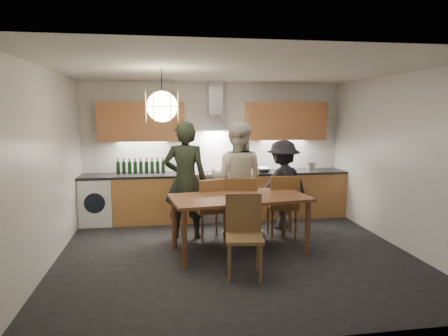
{
  "coord_description": "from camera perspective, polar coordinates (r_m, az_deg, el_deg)",
  "views": [
    {
      "loc": [
        -1.02,
        -5.44,
        2.02
      ],
      "look_at": [
        -0.1,
        0.4,
        1.2
      ],
      "focal_mm": 32.0,
      "sensor_mm": 36.0,
      "label": 1
    }
  ],
  "objects": [
    {
      "name": "chair_front",
      "position": [
        5.05,
        2.86,
        -8.7
      ],
      "size": [
        0.51,
        0.51,
        1.01
      ],
      "rotation": [
        0.0,
        0.0,
        -0.14
      ],
      "color": "brown",
      "rests_on": "ground"
    },
    {
      "name": "dining_table",
      "position": [
        5.79,
        2.24,
        -4.98
      ],
      "size": [
        2.07,
        1.22,
        0.83
      ],
      "rotation": [
        0.0,
        0.0,
        0.13
      ],
      "color": "brown",
      "rests_on": "ground"
    },
    {
      "name": "counter_run",
      "position": [
        7.62,
        -0.88,
        -3.98
      ],
      "size": [
        5.0,
        0.62,
        0.9
      ],
      "color": "tan",
      "rests_on": "ground"
    },
    {
      "name": "pendant_lamp",
      "position": [
        5.34,
        -8.84,
        8.67
      ],
      "size": [
        0.43,
        0.43,
        0.7
      ],
      "color": "black",
      "rests_on": "ground"
    },
    {
      "name": "chair_back_left",
      "position": [
        6.29,
        -1.8,
        -5.38
      ],
      "size": [
        0.54,
        0.54,
        1.01
      ],
      "rotation": [
        0.0,
        0.0,
        3.35
      ],
      "color": "brown",
      "rests_on": "ground"
    },
    {
      "name": "stock_pot",
      "position": [
        7.99,
        12.33,
        0.17
      ],
      "size": [
        0.24,
        0.24,
        0.14
      ],
      "primitive_type": "cylinder",
      "rotation": [
        0.0,
        0.0,
        0.23
      ],
      "color": "#ADADB1",
      "rests_on": "counter_run"
    },
    {
      "name": "ground",
      "position": [
        5.89,
        1.61,
        -12.16
      ],
      "size": [
        5.0,
        5.0,
        0.0
      ],
      "primitive_type": "plane",
      "color": "black",
      "rests_on": "ground"
    },
    {
      "name": "wall_fixtures",
      "position": [
        7.57,
        -1.2,
        6.78
      ],
      "size": [
        4.3,
        0.54,
        1.1
      ],
      "color": "#D38751",
      "rests_on": "ground"
    },
    {
      "name": "person_mid",
      "position": [
        6.56,
        1.88,
        -1.58
      ],
      "size": [
        1.1,
        0.99,
        1.88
      ],
      "primitive_type": "imported",
      "rotation": [
        0.0,
        0.0,
        2.78
      ],
      "color": "beige",
      "rests_on": "ground"
    },
    {
      "name": "chair_back_right",
      "position": [
        6.5,
        8.47,
        -4.86
      ],
      "size": [
        0.5,
        0.5,
        1.04
      ],
      "rotation": [
        0.0,
        0.0,
        3.08
      ],
      "color": "brown",
      "rests_on": "ground"
    },
    {
      "name": "mixing_bowl",
      "position": [
        7.66,
        5.61,
        -0.23
      ],
      "size": [
        0.36,
        0.36,
        0.08
      ],
      "primitive_type": "imported",
      "rotation": [
        0.0,
        0.0,
        -0.04
      ],
      "color": "silver",
      "rests_on": "counter_run"
    },
    {
      "name": "person_left",
      "position": [
        6.43,
        -5.54,
        -1.78
      ],
      "size": [
        0.74,
        0.54,
        1.89
      ],
      "primitive_type": "imported",
      "rotation": [
        0.0,
        0.0,
        3.01
      ],
      "color": "black",
      "rests_on": "ground"
    },
    {
      "name": "person_right",
      "position": [
        7.03,
        8.38,
        -2.38
      ],
      "size": [
        1.13,
        0.86,
        1.55
      ],
      "primitive_type": "imported",
      "rotation": [
        0.0,
        0.0,
        3.46
      ],
      "color": "black",
      "rests_on": "ground"
    },
    {
      "name": "room_shell",
      "position": [
        5.54,
        1.68,
        4.66
      ],
      "size": [
        5.02,
        4.52,
        2.61
      ],
      "color": "white",
      "rests_on": "ground"
    },
    {
      "name": "range_stove",
      "position": [
        7.62,
        -1.05,
        -4.06
      ],
      "size": [
        0.9,
        0.6,
        0.92
      ],
      "color": "silver",
      "rests_on": "ground"
    },
    {
      "name": "wine_bottles",
      "position": [
        7.55,
        -11.79,
        0.3
      ],
      "size": [
        0.89,
        0.07,
        0.29
      ],
      "color": "black",
      "rests_on": "counter_run"
    },
    {
      "name": "chair_back_mid",
      "position": [
        6.34,
        2.72,
        -5.23
      ],
      "size": [
        0.55,
        0.55,
        1.01
      ],
      "rotation": [
        0.0,
        0.0,
        2.91
      ],
      "color": "brown",
      "rests_on": "ground"
    }
  ]
}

